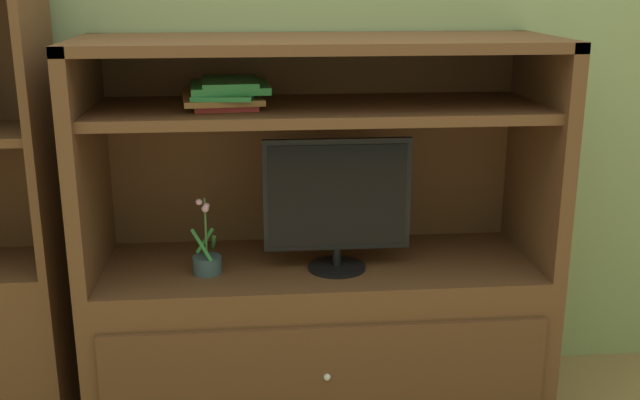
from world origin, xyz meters
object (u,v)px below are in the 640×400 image
media_console (319,296)px  bookshelf_tall (3,279)px  potted_plant (207,261)px  magazine_stack (226,93)px  tv_monitor (337,202)px

media_console → bookshelf_tall: size_ratio=0.99×
potted_plant → magazine_stack: size_ratio=0.80×
bookshelf_tall → tv_monitor: bearing=-4.0°
tv_monitor → bookshelf_tall: bookshelf_tall is taller
potted_plant → bookshelf_tall: 0.73m
tv_monitor → bookshelf_tall: size_ratio=0.31×
bookshelf_tall → magazine_stack: bearing=-0.6°
magazine_stack → bookshelf_tall: (-0.81, 0.01, -0.65)m
media_console → bookshelf_tall: bearing=179.8°
magazine_stack → potted_plant: bearing=-138.4°
tv_monitor → potted_plant: 0.50m
tv_monitor → bookshelf_tall: bearing=176.0°
magazine_stack → bookshelf_tall: size_ratio=0.21×
potted_plant → media_console: bearing=11.4°
media_console → magazine_stack: (-0.31, -0.00, 0.76)m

